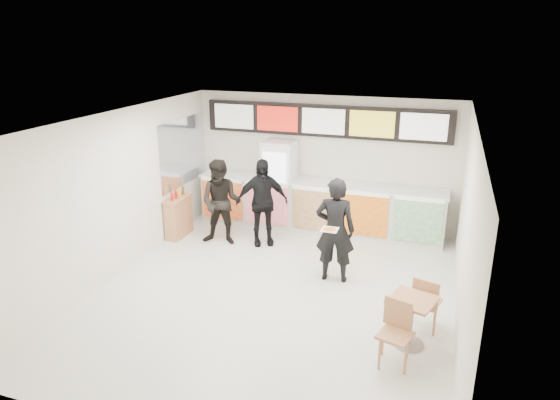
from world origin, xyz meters
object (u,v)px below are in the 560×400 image
at_px(customer_left, 221,203).
at_px(condiment_ledge, 179,217).
at_px(service_counter, 318,206).
at_px(customer_mid, 262,202).
at_px(drinks_fridge, 279,184).
at_px(cafe_table, 411,313).
at_px(customer_main, 335,230).

bearing_deg(customer_left, condiment_ledge, 168.88).
bearing_deg(service_counter, customer_mid, -129.65).
height_order(customer_left, customer_mid, customer_mid).
relative_size(drinks_fridge, customer_mid, 1.07).
relative_size(customer_mid, cafe_table, 1.18).
distance_m(cafe_table, condiment_ledge, 5.78).
xyz_separation_m(drinks_fridge, customer_left, (-0.81, -1.39, -0.09)).
relative_size(customer_mid, condiment_ledge, 1.77).
height_order(service_counter, customer_mid, customer_mid).
xyz_separation_m(service_counter, customer_main, (0.88, -2.24, 0.39)).
relative_size(customer_left, cafe_table, 1.16).
bearing_deg(cafe_table, condiment_ledge, 170.86).
height_order(customer_left, cafe_table, customer_left).
distance_m(drinks_fridge, customer_left, 1.61).
relative_size(cafe_table, condiment_ledge, 1.49).
bearing_deg(customer_main, customer_left, -24.04).
height_order(customer_mid, cafe_table, customer_mid).
bearing_deg(condiment_ledge, customer_left, -2.89).
distance_m(customer_main, cafe_table, 2.25).
relative_size(service_counter, condiment_ledge, 5.28).
bearing_deg(drinks_fridge, customer_mid, -89.80).
bearing_deg(condiment_ledge, customer_mid, 5.89).
height_order(customer_main, customer_left, customer_main).
distance_m(customer_main, customer_mid, 2.13).
height_order(service_counter, drinks_fridge, drinks_fridge).
bearing_deg(cafe_table, drinks_fridge, 147.39).
distance_m(customer_mid, cafe_table, 4.31).
xyz_separation_m(customer_left, cafe_table, (4.11, -2.51, -0.40)).
distance_m(customer_main, condiment_ledge, 3.85).
bearing_deg(drinks_fridge, service_counter, -0.99).
height_order(service_counter, customer_main, customer_main).
bearing_deg(service_counter, condiment_ledge, -154.95).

